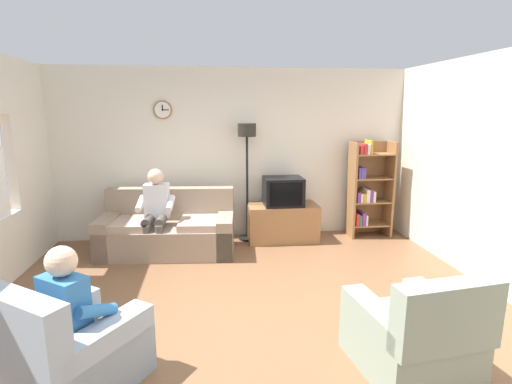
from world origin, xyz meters
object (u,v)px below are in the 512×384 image
armchair_near_window (71,353)px  armchair_near_bookshelf (413,337)px  tv (283,191)px  person_on_couch (156,208)px  tv_stand (282,222)px  couch (168,231)px  floor_lamp (247,150)px  person_in_left_armchair (77,309)px  bookshelf (367,189)px

armchair_near_window → armchair_near_bookshelf: bearing=-2.7°
tv → person_on_couch: person_on_couch is taller
tv_stand → armchair_near_window: size_ratio=0.93×
couch → floor_lamp: floor_lamp is taller
tv → floor_lamp: 0.86m
floor_lamp → person_in_left_armchair: floor_lamp is taller
floor_lamp → couch: bearing=-160.7°
couch → person_on_couch: person_on_couch is taller
floor_lamp → armchair_near_window: bearing=-116.9°
tv_stand → person_on_couch: person_on_couch is taller
person_in_left_armchair → armchair_near_window: bearing=-124.9°
couch → tv_stand: couch is taller
tv_stand → armchair_near_window: bearing=-124.9°
tv → armchair_near_bookshelf: tv is taller
tv_stand → floor_lamp: bearing=169.8°
tv → armchair_near_window: size_ratio=0.51×
tv_stand → person_in_left_armchair: 3.76m
person_on_couch → person_in_left_armchair: 2.66m
armchair_near_window → person_in_left_armchair: (0.05, 0.07, 0.32)m
floor_lamp → armchair_near_window: size_ratio=1.57×
tv → bookshelf: (1.42, 0.10, -0.02)m
tv_stand → person_on_couch: 2.00m
bookshelf → person_in_left_armchair: 4.76m
tv → floor_lamp: size_ratio=0.32×
couch → armchair_near_bookshelf: 3.67m
floor_lamp → person_on_couch: size_ratio=1.49×
bookshelf → armchair_near_window: bookshelf is taller
bookshelf → armchair_near_bookshelf: 3.53m
tv → armchair_near_bookshelf: (0.42, -3.25, -0.51)m
floor_lamp → person_on_couch: (-1.35, -0.53, -0.75)m
armchair_near_window → floor_lamp: bearing=63.1°
person_on_couch → armchair_near_window: bearing=-96.2°
tv → bookshelf: bearing=3.9°
tv → armchair_near_bookshelf: size_ratio=0.62×
armchair_near_window → person_in_left_armchair: 0.33m
floor_lamp → person_on_couch: bearing=-158.5°
couch → person_in_left_armchair: 2.80m
person_on_couch → tv: bearing=12.1°
couch → tv: (1.76, 0.30, 0.49)m
bookshelf → tv: bearing=-176.1°
couch → person_in_left_armchair: person_in_left_armchair is taller
floor_lamp → tv: bearing=-12.6°
couch → person_on_couch: size_ratio=1.59×
tv → person_in_left_armchair: person_in_left_armchair is taller
tv → person_in_left_armchair: bearing=-125.1°
tv_stand → floor_lamp: size_ratio=0.59×
tv → armchair_near_window: (-2.20, -3.13, -0.51)m
armchair_near_bookshelf → person_on_couch: 3.69m
tv → person_on_couch: (-1.90, -0.41, -0.10)m
couch → floor_lamp: bearing=19.3°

